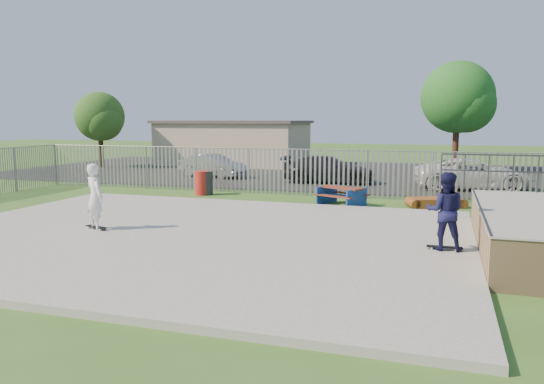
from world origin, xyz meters
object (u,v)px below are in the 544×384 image
(skater_white, at_px, (95,197))
(car_white, at_px, (473,174))
(trash_bin_red, at_px, (202,183))
(skater_navy, at_px, (445,211))
(tree_left, at_px, (100,117))
(tree_mid, at_px, (458,97))
(car_dark, at_px, (328,169))
(funbox, at_px, (436,203))
(car_silver, at_px, (213,166))
(picnic_table, at_px, (341,196))
(trash_bin_grey, at_px, (206,183))

(skater_white, bearing_deg, car_white, -99.01)
(trash_bin_red, bearing_deg, skater_navy, -37.50)
(tree_left, relative_size, skater_navy, 2.75)
(tree_mid, bearing_deg, tree_left, -170.08)
(car_dark, xyz_separation_m, tree_mid, (6.31, 8.35, 3.91))
(car_white, distance_m, tree_left, 24.43)
(trash_bin_red, distance_m, car_dark, 7.36)
(funbox, height_order, tree_left, tree_left)
(car_silver, xyz_separation_m, tree_left, (-10.00, 3.59, 2.79))
(tree_left, bearing_deg, skater_navy, -38.55)
(trash_bin_red, bearing_deg, car_silver, 110.59)
(picnic_table, xyz_separation_m, trash_bin_grey, (-6.17, 1.03, 0.15))
(car_dark, distance_m, tree_mid, 11.17)
(trash_bin_grey, height_order, skater_white, skater_white)
(tree_left, distance_m, tree_mid, 23.52)
(picnic_table, distance_m, funbox, 3.50)
(car_silver, distance_m, tree_left, 10.99)
(trash_bin_grey, relative_size, car_white, 0.20)
(car_white, bearing_deg, car_dark, 76.84)
(car_silver, distance_m, car_dark, 6.86)
(car_dark, relative_size, tree_left, 0.93)
(car_dark, relative_size, car_white, 0.91)
(picnic_table, distance_m, car_dark, 7.17)
(car_dark, bearing_deg, picnic_table, -168.08)
(picnic_table, distance_m, trash_bin_grey, 6.26)
(car_silver, xyz_separation_m, tree_mid, (13.14, 7.64, 3.95))
(car_silver, xyz_separation_m, skater_white, (3.11, -14.91, 0.42))
(trash_bin_grey, xyz_separation_m, tree_mid, (10.50, 14.20, 4.11))
(car_white, bearing_deg, tree_left, 69.59)
(picnic_table, bearing_deg, trash_bin_red, -163.49)
(tree_left, bearing_deg, tree_mid, 9.92)
(picnic_table, relative_size, skater_white, 1.12)
(car_dark, distance_m, tree_left, 17.58)
(trash_bin_grey, relative_size, car_silver, 0.26)
(funbox, distance_m, car_dark, 8.34)
(picnic_table, relative_size, tree_left, 0.41)
(car_white, xyz_separation_m, tree_mid, (-0.66, 8.86, 3.88))
(trash_bin_grey, bearing_deg, funbox, -2.71)
(car_dark, bearing_deg, trash_bin_grey, 140.29)
(trash_bin_red, height_order, car_white, car_white)
(funbox, distance_m, tree_left, 24.87)
(funbox, height_order, trash_bin_red, trash_bin_red)
(trash_bin_red, bearing_deg, skater_white, -85.82)
(trash_bin_grey, xyz_separation_m, tree_left, (-12.63, 10.16, 2.95))
(car_white, relative_size, tree_mid, 0.76)
(funbox, distance_m, trash_bin_red, 9.76)
(skater_white, bearing_deg, trash_bin_grey, -57.78)
(funbox, bearing_deg, skater_white, -161.39)
(trash_bin_red, relative_size, trash_bin_grey, 1.01)
(tree_left, bearing_deg, skater_white, -54.69)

